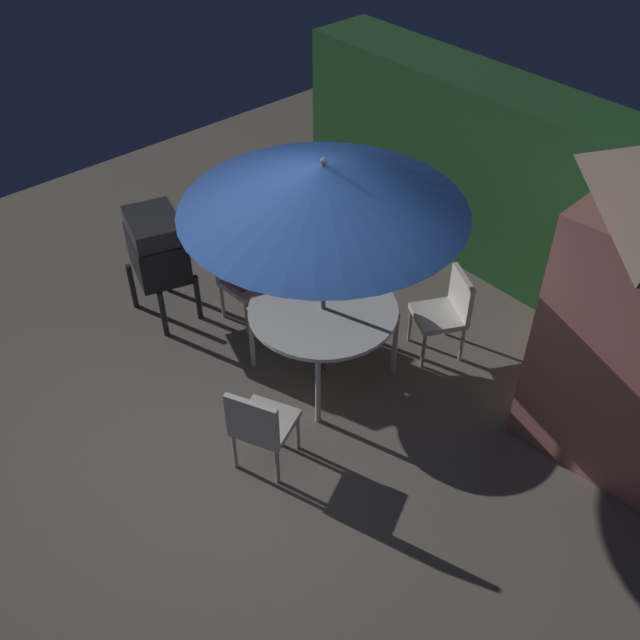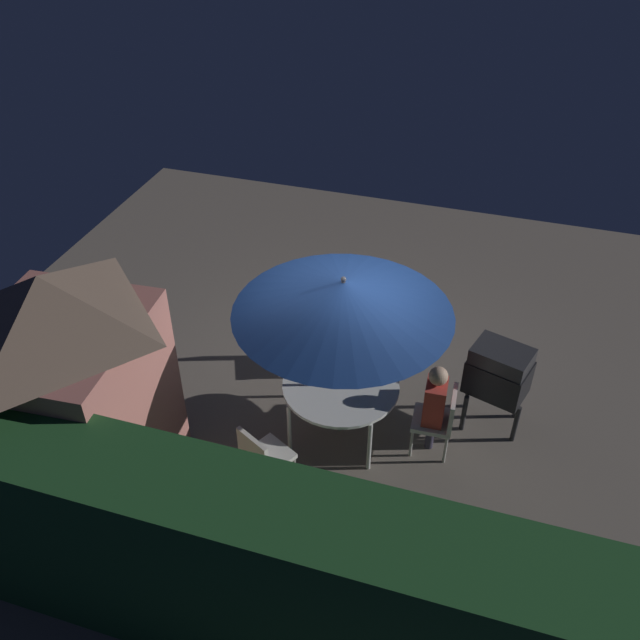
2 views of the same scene
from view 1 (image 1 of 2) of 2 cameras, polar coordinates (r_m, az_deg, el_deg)
The scene contains 9 objects.
ground_plane at distance 6.75m, azimuth -3.25°, elevation -7.73°, with size 11.00×11.00×0.00m, color #6B6056.
hedge_backdrop at distance 8.20m, azimuth 16.20°, elevation 9.61°, with size 6.16×0.85×2.06m.
patio_table at distance 6.71m, azimuth 0.24°, elevation 0.61°, with size 1.39×1.39×0.77m.
patio_umbrella at distance 5.96m, azimuth 0.28°, elevation 10.37°, with size 2.43×2.43×2.30m.
bbq_grill at distance 7.52m, azimuth -12.69°, elevation 5.61°, with size 0.82×0.68×1.20m.
chair_near_shed at distance 7.55m, azimuth -6.15°, elevation 3.60°, with size 0.49×0.48×0.90m.
chair_far_side at distance 6.01m, azimuth -4.72°, elevation -8.15°, with size 0.61×0.62×0.90m.
chair_toward_hedge at distance 7.17m, azimuth 9.96°, elevation 0.85°, with size 0.62×0.63×0.90m.
person_in_red at distance 7.34m, azimuth -5.86°, elevation 4.96°, with size 0.26×0.35×1.26m.
Camera 1 is at (3.63, -2.68, 5.01)m, focal length 40.74 mm.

